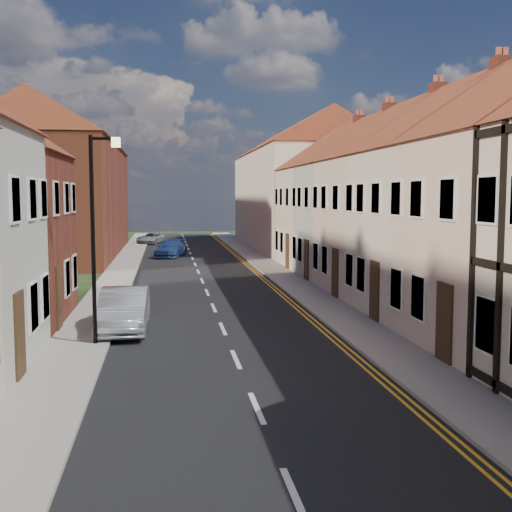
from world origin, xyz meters
name	(u,v)px	position (x,y,z in m)	size (l,w,h in m)	color
road	(207,293)	(0.00, 30.00, 0.01)	(7.00, 90.00, 0.02)	black
pavement_left	(108,294)	(-4.40, 30.00, 0.06)	(1.80, 90.00, 0.12)	#ABA49C
pavement_right	(302,290)	(4.40, 30.00, 0.06)	(1.80, 90.00, 0.12)	#ABA49C
cottage_r_cream_mid	(471,194)	(9.30, 23.50, 4.48)	(8.30, 5.20, 9.00)	beige
cottage_r_pink	(414,194)	(9.30, 28.90, 4.47)	(8.30, 6.00, 9.00)	beige
cottage_r_white_far	(376,194)	(9.30, 34.30, 4.48)	(8.30, 5.20, 9.00)	#B6B6AC
cottage_r_cream_far	(347,194)	(9.30, 39.70, 4.47)	(8.30, 6.00, 9.00)	beige
block_right_far	(297,185)	(9.30, 55.00, 5.29)	(8.30, 24.20, 10.50)	beige
block_left_far	(62,183)	(-9.30, 50.00, 5.29)	(8.30, 24.20, 10.50)	brown
lamppost	(96,226)	(-3.81, 20.00, 3.54)	(0.88, 0.15, 6.00)	black
car_mid	(124,310)	(-3.20, 22.11, 0.70)	(1.48, 4.25, 1.40)	#ABAEB3
car_far	(171,249)	(-1.50, 47.32, 0.60)	(1.69, 4.16, 1.21)	navy
car_distant	(151,238)	(-3.20, 60.26, 0.53)	(1.76, 3.81, 1.06)	#ACAFB4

